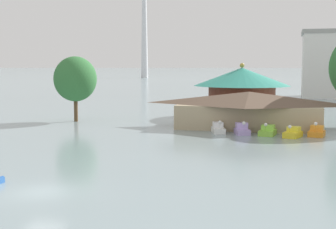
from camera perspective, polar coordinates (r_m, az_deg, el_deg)
ground_plane at (r=31.88m, az=-14.66°, el=-8.89°), size 2000.00×2000.00×0.00m
pedal_boat_white at (r=56.94m, az=5.99°, el=-1.67°), size 2.12×3.17×1.61m
pedal_boat_lavender at (r=56.12m, az=8.79°, el=-1.79°), size 2.16×2.66×1.62m
pedal_boat_lime at (r=55.96m, az=11.76°, el=-1.94°), size 2.05×2.96×1.54m
pedal_boat_yellow at (r=54.90m, az=14.64°, el=-2.15°), size 2.27×2.90×1.49m
pedal_boat_orange at (r=56.46m, az=17.27°, el=-1.99°), size 2.08×2.63×1.73m
boathouse at (r=61.40m, az=9.60°, el=0.65°), size 19.06×9.01×4.64m
green_roof_pavilion at (r=73.15m, az=8.76°, el=3.10°), size 14.42×14.42×8.25m
shoreline_tree_tall_left at (r=68.79m, az=-10.97°, el=4.16°), size 6.03×6.03×9.18m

